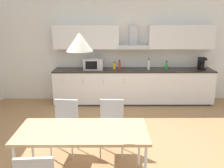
# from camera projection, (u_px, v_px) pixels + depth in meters

# --- Properties ---
(ground_plane) EXTENTS (8.57, 8.53, 0.02)m
(ground_plane) POSITION_uv_depth(u_px,v_px,m) (105.00, 153.00, 4.12)
(ground_plane) COLOR #9E754C
(wall_back) EXTENTS (6.85, 0.10, 2.68)m
(wall_back) POSITION_uv_depth(u_px,v_px,m) (107.00, 50.00, 6.57)
(wall_back) COLOR silver
(wall_back) RESTS_ON ground_plane
(kitchen_counter) EXTENTS (4.04, 0.68, 0.88)m
(kitchen_counter) POSITION_uv_depth(u_px,v_px,m) (133.00, 86.00, 6.44)
(kitchen_counter) COLOR #333333
(kitchen_counter) RESTS_ON ground_plane
(backsplash_tile) EXTENTS (4.02, 0.02, 0.49)m
(backsplash_tile) POSITION_uv_depth(u_px,v_px,m) (133.00, 58.00, 6.57)
(backsplash_tile) COLOR silver
(backsplash_tile) RESTS_ON kitchen_counter
(upper_wall_cabinets) EXTENTS (4.02, 0.40, 0.59)m
(upper_wall_cabinets) POSITION_uv_depth(u_px,v_px,m) (134.00, 37.00, 6.28)
(upper_wall_cabinets) COLOR silver
(microwave) EXTENTS (0.48, 0.35, 0.28)m
(microwave) POSITION_uv_depth(u_px,v_px,m) (93.00, 64.00, 6.29)
(microwave) COLOR #ADADB2
(microwave) RESTS_ON kitchen_counter
(coffee_maker) EXTENTS (0.18, 0.19, 0.30)m
(coffee_maker) POSITION_uv_depth(u_px,v_px,m) (201.00, 63.00, 6.32)
(coffee_maker) COLOR black
(coffee_maker) RESTS_ON kitchen_counter
(bottle_red) EXTENTS (0.06, 0.06, 0.25)m
(bottle_red) POSITION_uv_depth(u_px,v_px,m) (119.00, 65.00, 6.32)
(bottle_red) COLOR red
(bottle_red) RESTS_ON kitchen_counter
(bottle_yellow) EXTENTS (0.08, 0.08, 0.19)m
(bottle_yellow) POSITION_uv_depth(u_px,v_px,m) (114.00, 66.00, 6.35)
(bottle_yellow) COLOR yellow
(bottle_yellow) RESTS_ON kitchen_counter
(bottle_white) EXTENTS (0.06, 0.06, 0.30)m
(bottle_white) POSITION_uv_depth(u_px,v_px,m) (149.00, 65.00, 6.27)
(bottle_white) COLOR white
(bottle_white) RESTS_ON kitchen_counter
(bottle_green) EXTENTS (0.07, 0.07, 0.23)m
(bottle_green) POSITION_uv_depth(u_px,v_px,m) (166.00, 65.00, 6.32)
(bottle_green) COLOR green
(bottle_green) RESTS_ON kitchen_counter
(dining_table) EXTENTS (1.69, 0.78, 0.75)m
(dining_table) POSITION_uv_depth(u_px,v_px,m) (83.00, 133.00, 3.24)
(dining_table) COLOR tan
(dining_table) RESTS_ON ground_plane
(chair_far_right) EXTENTS (0.41, 0.41, 0.87)m
(chair_far_right) POSITION_uv_depth(u_px,v_px,m) (112.00, 121.00, 4.03)
(chair_far_right) COLOR #B2B2B7
(chair_far_right) RESTS_ON ground_plane
(chair_far_left) EXTENTS (0.44, 0.44, 0.87)m
(chair_far_left) POSITION_uv_depth(u_px,v_px,m) (65.00, 121.00, 4.03)
(chair_far_left) COLOR #B2B2B7
(chair_far_left) RESTS_ON ground_plane
(pendant_lamp) EXTENTS (0.32, 0.32, 0.22)m
(pendant_lamp) POSITION_uv_depth(u_px,v_px,m) (80.00, 42.00, 2.94)
(pendant_lamp) COLOR silver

